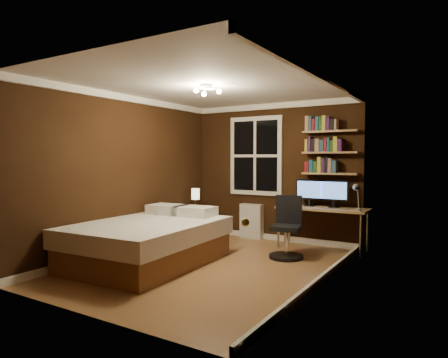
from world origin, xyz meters
The scene contains 24 objects.
floor centered at (0.00, 0.00, 0.00)m, with size 4.20×4.20×0.00m, color brown.
wall_back centered at (0.00, 2.10, 1.25)m, with size 3.20×0.04×2.50m, color black.
wall_left centered at (-1.60, 0.00, 1.25)m, with size 0.04×4.20×2.50m, color black.
wall_right centered at (1.60, 0.00, 1.25)m, with size 0.04×4.20×2.50m, color black.
ceiling centered at (0.00, 0.00, 2.50)m, with size 3.20×4.20×0.02m, color white.
window centered at (-0.35, 2.06, 1.55)m, with size 1.06×0.06×1.46m, color white.
door centered at (1.59, -1.55, 1.02)m, with size 0.03×0.82×2.05m, color black, non-canonical shape.
door_knob centered at (1.55, -1.85, 1.00)m, with size 0.06×0.06×0.06m, color gold.
ceiling_fixture centered at (0.00, -0.10, 2.40)m, with size 0.44×0.44×0.18m, color beige, non-canonical shape.
bookshelf_lower centered at (1.08, 1.98, 1.25)m, with size 0.92×0.22×0.03m, color #9F724D.
books_row_lower centered at (1.08, 1.98, 1.38)m, with size 0.48×0.16×0.23m, color maroon, non-canonical shape.
bookshelf_middle centered at (1.08, 1.98, 1.60)m, with size 0.92×0.22×0.03m, color #9F724D.
books_row_middle centered at (1.08, 1.98, 1.73)m, with size 0.60×0.16×0.23m, color #1B597C, non-canonical shape.
bookshelf_upper centered at (1.08, 1.98, 1.95)m, with size 0.92×0.22×0.03m, color #9F724D.
books_row_upper centered at (1.08, 1.98, 2.08)m, with size 0.54×0.16×0.23m, color #264F22, non-canonical shape.
bed centered at (-0.82, -0.35, 0.32)m, with size 1.70×2.29×0.75m.
nightstand centered at (-1.24, 1.37, 0.26)m, with size 0.41×0.41×0.51m, color brown.
bedside_lamp centered at (-1.24, 1.37, 0.73)m, with size 0.15×0.15×0.43m, color #F4E5CE, non-canonical shape.
radiator centered at (-0.39, 1.98, 0.32)m, with size 0.43×0.15×0.65m, color silver.
desk centered at (1.01, 1.80, 0.64)m, with size 1.47×0.55×0.70m.
monitor_left centered at (0.77, 1.88, 0.92)m, with size 0.48×0.12×0.45m, color black, non-canonical shape.
monitor_right centered at (1.18, 1.88, 0.92)m, with size 0.48×0.12×0.45m, color black, non-canonical shape.
desk_lamp centered at (1.60, 1.65, 0.92)m, with size 0.14×0.32×0.44m, color silver, non-canonical shape.
office_chair centered at (0.73, 0.99, 0.35)m, with size 0.52×0.52×0.94m.
Camera 1 is at (3.04, -4.61, 1.51)m, focal length 32.00 mm.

